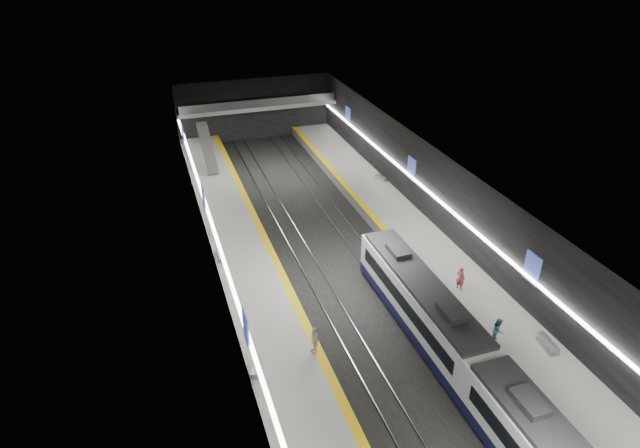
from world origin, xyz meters
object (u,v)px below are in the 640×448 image
object	(u,v)px
bench_left_far	(220,256)
bench_right_far	(381,178)
train	(482,378)
passenger_left_a	(314,340)
passenger_right_a	(460,279)
escalator	(207,148)
bench_right_near	(548,344)
bench_left_near	(256,367)
passenger_right_b	(498,330)

from	to	relation	value
bench_left_far	bench_right_far	xyz separation A→B (m)	(18.98, 10.10, -0.01)
train	passenger_left_a	xyz separation A→B (m)	(-8.07, 6.38, -0.23)
train	passenger_right_a	xyz separation A→B (m)	(4.35, 9.33, -0.22)
train	bench_right_far	xyz separation A→B (m)	(6.98, 29.41, -1.00)
escalator	passenger_right_a	xyz separation A→B (m)	(14.35, -30.48, -0.93)
bench_right_near	passenger_left_a	xyz separation A→B (m)	(-14.56, 4.36, 0.74)
passenger_right_a	escalator	bearing A→B (deg)	1.93
bench_left_near	passenger_right_b	size ratio (longest dim) A/B	0.93
passenger_right_b	train	bearing A→B (deg)	177.95
bench_left_far	bench_right_near	size ratio (longest dim) A/B	0.89
escalator	bench_right_far	distance (m)	19.99
bench_left_far	passenger_left_a	distance (m)	13.54
passenger_right_b	passenger_right_a	bearing A→B (deg)	36.58
escalator	passenger_left_a	bearing A→B (deg)	-86.69
bench_right_near	passenger_right_a	xyz separation A→B (m)	(-2.15, 7.31, 0.74)
bench_right_far	bench_right_near	bearing A→B (deg)	-106.50
bench_left_near	passenger_right_a	bearing A→B (deg)	29.49
passenger_right_a	bench_right_near	bearing A→B (deg)	173.07
passenger_right_b	passenger_left_a	size ratio (longest dim) A/B	0.94
escalator	bench_right_far	xyz separation A→B (m)	(16.98, -10.40, -1.70)
train	bench_right_near	size ratio (longest dim) A/B	15.98
bench_right_far	bench_left_far	bearing A→B (deg)	-167.47
bench_left_near	train	bearing A→B (deg)	-8.59
passenger_right_a	passenger_left_a	xyz separation A→B (m)	(-12.42, -2.96, -0.01)
passenger_right_b	passenger_left_a	xyz separation A→B (m)	(-11.70, 2.83, 0.06)
train	escalator	bearing A→B (deg)	104.10
bench_left_far	passenger_right_b	bearing A→B (deg)	-48.02
passenger_right_a	train	bearing A→B (deg)	131.73
train	escalator	world-z (taller)	escalator
escalator	bench_right_near	bearing A→B (deg)	-66.42
bench_right_far	passenger_right_b	world-z (taller)	passenger_right_b
escalator	bench_left_near	xyz separation A→B (m)	(-2.00, -33.84, -1.69)
bench_left_far	bench_right_far	bearing A→B (deg)	25.24
passenger_right_a	passenger_left_a	bearing A→B (deg)	80.11
train	passenger_right_a	bearing A→B (deg)	65.01
passenger_right_b	bench_right_near	bearing A→B (deg)	-74.41
bench_left_near	passenger_left_a	distance (m)	4.03
train	passenger_right_a	size ratio (longest dim) A/B	15.46
bench_right_far	passenger_right_b	size ratio (longest dim) A/B	0.88
escalator	bench_left_far	bearing A→B (deg)	-95.57
bench_left_far	bench_right_far	world-z (taller)	bench_left_far
bench_left_far	bench_right_near	distance (m)	25.32
escalator	bench_right_near	size ratio (longest dim) A/B	4.25
bench_left_near	bench_right_near	bearing A→B (deg)	5.81
bench_right_near	passenger_right_b	bearing A→B (deg)	160.68
bench_left_near	passenger_left_a	size ratio (longest dim) A/B	0.87
bench_left_near	passenger_left_a	xyz separation A→B (m)	(3.93, 0.40, 0.76)
escalator	bench_left_far	world-z (taller)	escalator
bench_right_far	passenger_left_a	xyz separation A→B (m)	(-15.05, -23.04, 0.77)
passenger_right_b	bench_right_far	bearing A→B (deg)	36.27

